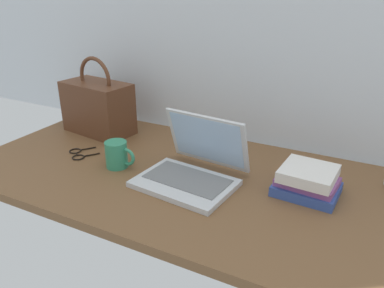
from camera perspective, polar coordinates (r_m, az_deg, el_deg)
The scene contains 6 objects.
desk at distance 1.31m, azimuth -0.34°, elevation -5.37°, with size 1.60×0.76×0.03m.
laptop at distance 1.25m, azimuth 0.11°, elevation -3.60°, with size 0.33×0.32×0.21m.
coffee_mug at distance 1.36m, azimuth -11.22°, elevation -1.53°, with size 0.12×0.08×0.10m.
eyeglasses at distance 1.51m, azimuth -16.86°, elevation -1.43°, with size 0.13×0.14×0.01m.
handbag at distance 1.69m, azimuth -14.01°, elevation 5.52°, with size 0.32×0.20×0.33m.
book_stack at distance 1.23m, azimuth 17.01°, elevation -5.45°, with size 0.20×0.17×0.09m.
Camera 1 is at (0.53, -1.01, 0.64)m, focal length 35.35 mm.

